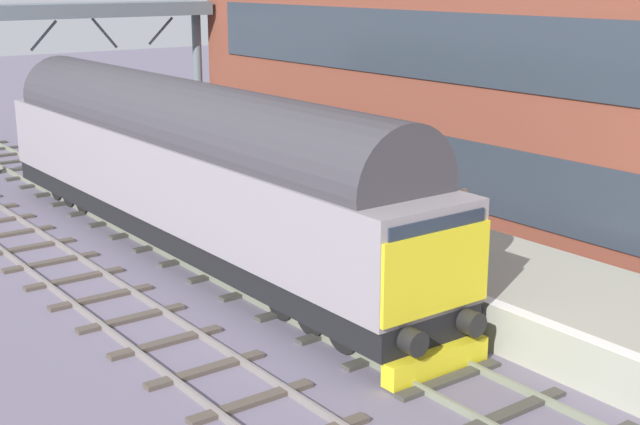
# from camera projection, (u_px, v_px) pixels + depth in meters

# --- Properties ---
(ground_plane) EXTENTS (140.00, 140.00, 0.00)m
(ground_plane) POSITION_uv_depth(u_px,v_px,m) (346.00, 330.00, 18.73)
(ground_plane) COLOR slate
(ground_plane) RESTS_ON ground
(track_main) EXTENTS (2.50, 60.00, 0.15)m
(track_main) POSITION_uv_depth(u_px,v_px,m) (346.00, 328.00, 18.72)
(track_main) COLOR slate
(track_main) RESTS_ON ground
(track_adjacent_west) EXTENTS (2.50, 60.00, 0.15)m
(track_adjacent_west) POSITION_uv_depth(u_px,v_px,m) (206.00, 369.00, 16.74)
(track_adjacent_west) COLOR slate
(track_adjacent_west) RESTS_ON ground
(station_platform) EXTENTS (4.00, 44.00, 1.01)m
(station_platform) POSITION_uv_depth(u_px,v_px,m) (466.00, 274.00, 20.69)
(station_platform) COLOR #9C9E8E
(station_platform) RESTS_ON ground
(diesel_locomotive) EXTENTS (2.74, 19.40, 4.68)m
(diesel_locomotive) POSITION_uv_depth(u_px,v_px,m) (187.00, 163.00, 23.37)
(diesel_locomotive) COLOR black
(diesel_locomotive) RESTS_ON ground
(waiting_passenger) EXTENTS (0.42, 0.50, 1.64)m
(waiting_passenger) POSITION_uv_depth(u_px,v_px,m) (462.00, 216.00, 20.03)
(waiting_passenger) COLOR #342F3A
(waiting_passenger) RESTS_ON station_platform
(overhead_footbridge) EXTENTS (12.71, 2.00, 6.31)m
(overhead_footbridge) POSITION_uv_depth(u_px,v_px,m) (42.00, 21.00, 31.16)
(overhead_footbridge) COLOR slate
(overhead_footbridge) RESTS_ON ground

